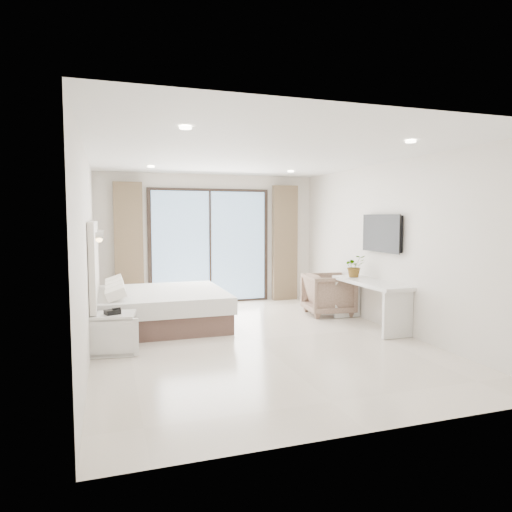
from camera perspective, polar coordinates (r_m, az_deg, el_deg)
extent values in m
plane|color=beige|center=(6.88, -0.12, -10.40)|extent=(6.20, 6.20, 0.00)
cube|color=silver|center=(9.65, -5.83, 2.09)|extent=(4.60, 0.02, 2.70)
cube|color=silver|center=(3.84, 14.35, -2.17)|extent=(4.60, 0.02, 2.70)
cube|color=silver|center=(6.34, -20.31, 0.38)|extent=(0.02, 6.20, 2.70)
cube|color=silver|center=(7.69, 16.42, 1.22)|extent=(0.02, 6.20, 2.70)
cube|color=white|center=(6.70, -0.12, 12.48)|extent=(4.60, 6.20, 0.02)
cube|color=white|center=(7.65, -19.53, -0.38)|extent=(0.08, 3.00, 1.20)
cube|color=black|center=(7.77, 15.55, 2.75)|extent=(0.06, 1.00, 0.58)
cube|color=black|center=(7.74, 15.30, 2.75)|extent=(0.02, 1.04, 0.62)
cube|color=black|center=(9.63, -5.78, 1.19)|extent=(2.56, 0.04, 2.42)
cube|color=#8CB5E0|center=(9.60, -5.75, 1.18)|extent=(2.40, 0.01, 2.30)
cube|color=brown|center=(9.30, -15.62, 1.21)|extent=(0.55, 0.14, 2.50)
cube|color=brown|center=(10.00, 3.62, 1.63)|extent=(0.55, 0.14, 2.50)
cylinder|color=white|center=(4.66, -8.81, 15.55)|extent=(0.12, 0.12, 0.02)
cylinder|color=white|center=(5.69, 18.77, 13.38)|extent=(0.12, 0.12, 0.02)
cylinder|color=white|center=(8.20, -12.99, 10.82)|extent=(0.12, 0.12, 0.02)
cylinder|color=white|center=(8.83, 4.37, 10.49)|extent=(0.12, 0.12, 0.02)
cube|color=brown|center=(7.83, -11.84, -7.40)|extent=(2.03, 1.92, 0.32)
cube|color=white|center=(7.78, -11.88, -5.29)|extent=(2.11, 2.00, 0.26)
cube|color=white|center=(7.05, -17.10, -4.77)|extent=(0.28, 0.41, 0.14)
cube|color=white|center=(7.48, -17.16, -4.23)|extent=(0.28, 0.41, 0.14)
cube|color=white|center=(7.92, -17.22, -3.74)|extent=(0.28, 0.41, 0.14)
cube|color=white|center=(8.35, -17.27, -3.30)|extent=(0.28, 0.41, 0.14)
cube|color=silver|center=(6.39, -17.57, -7.11)|extent=(0.65, 0.56, 0.05)
cube|color=silver|center=(6.50, -17.46, -11.25)|extent=(0.65, 0.56, 0.05)
cube|color=silver|center=(6.24, -17.49, -9.71)|extent=(0.59, 0.14, 0.48)
cube|color=silver|center=(6.65, -17.54, -8.80)|extent=(0.59, 0.14, 0.48)
cube|color=black|center=(6.33, -17.52, -6.68)|extent=(0.22, 0.20, 0.06)
cube|color=silver|center=(7.72, 14.12, -3.27)|extent=(0.52, 1.67, 0.06)
cube|color=silver|center=(7.17, 17.28, -7.08)|extent=(0.50, 0.06, 0.71)
cube|color=silver|center=(8.42, 11.32, -5.20)|extent=(0.50, 0.06, 0.71)
imported|color=#33662D|center=(8.14, 12.21, -1.54)|extent=(0.38, 0.42, 0.30)
imported|color=#937260|center=(8.62, 9.09, -4.48)|extent=(0.85, 0.90, 0.84)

